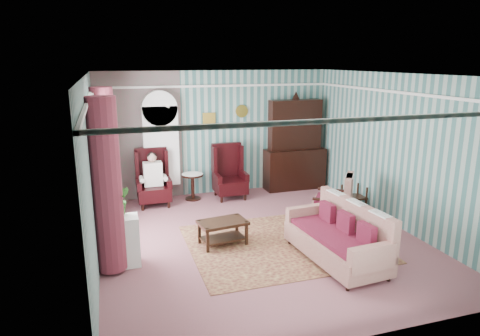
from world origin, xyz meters
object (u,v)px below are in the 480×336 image
object	(u,v)px
bookcase	(161,152)
round_side_table	(193,187)
nest_table	(354,197)
wingback_right	(230,172)
wingback_left	(153,178)
seated_woman	(153,180)
plant_stand	(121,242)
floral_armchair	(332,200)
sofa	(336,231)
coffee_table	(223,233)
dresser_hutch	(295,142)

from	to	relation	value
bookcase	round_side_table	size ratio (longest dim) A/B	3.73
bookcase	nest_table	size ratio (longest dim) A/B	4.15
wingback_right	wingback_left	bearing A→B (deg)	180.00
seated_woman	plant_stand	world-z (taller)	seated_woman
round_side_table	floral_armchair	bearing A→B (deg)	-43.46
nest_table	plant_stand	distance (m)	5.02
wingback_left	sofa	distance (m)	4.36
wingback_left	coffee_table	distance (m)	2.66
dresser_hutch	wingback_right	distance (m)	1.86
nest_table	coffee_table	distance (m)	3.29
round_side_table	nest_table	size ratio (longest dim) A/B	1.11
bookcase	round_side_table	world-z (taller)	bookcase
floral_armchair	wingback_left	bearing A→B (deg)	93.05
dresser_hutch	floral_armchair	world-z (taller)	dresser_hutch
wingback_left	floral_armchair	world-z (taller)	wingback_left
bookcase	wingback_right	xyz separation A→B (m)	(1.50, -0.39, -0.50)
bookcase	round_side_table	distance (m)	1.07
wingback_right	coffee_table	bearing A→B (deg)	-108.87
wingback_right	plant_stand	distance (m)	3.76
sofa	bookcase	bearing A→B (deg)	24.27
sofa	floral_armchair	bearing A→B (deg)	-31.81
floral_armchair	dresser_hutch	bearing A→B (deg)	29.36
round_side_table	sofa	size ratio (longest dim) A/B	0.31
nest_table	coffee_table	size ratio (longest dim) A/B	0.66
floral_armchair	round_side_table	bearing A→B (deg)	82.15
nest_table	coffee_table	world-z (taller)	nest_table
wingback_right	nest_table	distance (m)	2.81
dresser_hutch	floral_armchair	xyz separation A→B (m)	(-0.26, -2.34, -0.72)
wingback_left	seated_woman	size ratio (longest dim) A/B	1.06
wingback_left	sofa	xyz separation A→B (m)	(2.46, -3.60, -0.11)
dresser_hutch	round_side_table	xyz separation A→B (m)	(-2.60, -0.12, -0.88)
wingback_left	wingback_right	size ratio (longest dim) A/B	1.00
dresser_hutch	floral_armchair	distance (m)	2.46
coffee_table	seated_woman	bearing A→B (deg)	110.18
dresser_hutch	bookcase	bearing A→B (deg)	177.89
round_side_table	nest_table	xyz separation A→B (m)	(3.17, -1.70, -0.03)
dresser_hutch	nest_table	xyz separation A→B (m)	(0.57, -1.82, -0.91)
dresser_hutch	coffee_table	world-z (taller)	dresser_hutch
dresser_hutch	plant_stand	bearing A→B (deg)	-144.92
dresser_hutch	plant_stand	xyz separation A→B (m)	(-4.30, -3.02, -0.78)
wingback_right	nest_table	xyz separation A→B (m)	(2.32, -1.55, -0.35)
plant_stand	floral_armchair	world-z (taller)	floral_armchair
bookcase	dresser_hutch	xyz separation A→B (m)	(3.25, -0.12, 0.06)
bookcase	floral_armchair	size ratio (longest dim) A/B	2.43
floral_armchair	bookcase	bearing A→B (deg)	86.19
bookcase	dresser_hutch	world-z (taller)	dresser_hutch
seated_woman	coffee_table	size ratio (longest dim) A/B	1.44
wingback_left	dresser_hutch	bearing A→B (deg)	4.41
dresser_hutch	seated_woman	bearing A→B (deg)	-175.59
round_side_table	nest_table	distance (m)	3.60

